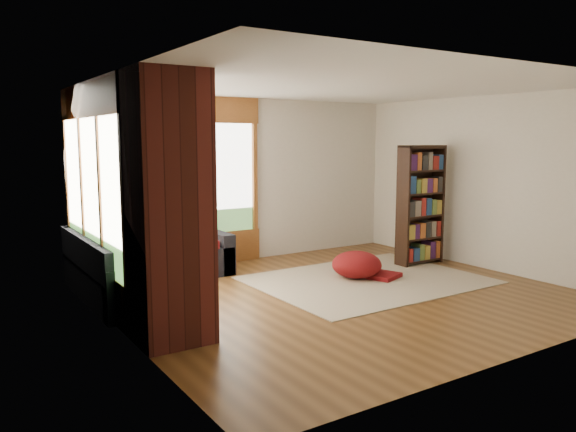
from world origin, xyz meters
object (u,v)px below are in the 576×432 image
bookshelf (421,205)px  dog_tan (148,226)px  pouf (357,264)px  sectional_sofa (146,265)px  area_rug (368,280)px  brick_chimney (168,209)px  dog_brindle (122,238)px

bookshelf → dog_tan: size_ratio=1.93×
pouf → sectional_sofa: bearing=157.1°
area_rug → pouf: pouf is taller
bookshelf → pouf: bearing=-173.2°
area_rug → pouf: (-0.04, 0.20, 0.20)m
brick_chimney → area_rug: brick_chimney is taller
sectional_sofa → bookshelf: size_ratio=1.18×
area_rug → dog_brindle: (-3.13, 0.95, 0.76)m
sectional_sofa → pouf: (2.68, -1.13, -0.10)m
brick_chimney → area_rug: 3.49m
pouf → dog_tan: dog_tan is taller
pouf → brick_chimney: bearing=-163.6°
area_rug → sectional_sofa: bearing=153.9°
brick_chimney → sectional_sofa: bearing=77.7°
sectional_sofa → area_rug: sectional_sofa is taller
bookshelf → dog_brindle: (-4.51, 0.58, -0.17)m
sectional_sofa → dog_brindle: (-0.41, -0.38, 0.46)m
area_rug → dog_brindle: dog_brindle is taller
bookshelf → dog_tan: bookshelf is taller
sectional_sofa → dog_brindle: bearing=-138.0°
brick_chimney → dog_tan: bearing=75.9°
dog_brindle → area_rug: bearing=-141.6°
brick_chimney → dog_tan: brick_chimney is taller
bookshelf → dog_brindle: bearing=172.6°
area_rug → brick_chimney: bearing=-167.2°
brick_chimney → sectional_sofa: 2.32m
sectional_sofa → pouf: bearing=-23.4°
area_rug → dog_tan: size_ratio=3.18×
bookshelf → dog_tan: bearing=162.8°
area_rug → pouf: size_ratio=4.35×
brick_chimney → area_rug: size_ratio=0.85×
brick_chimney → bookshelf: brick_chimney is taller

